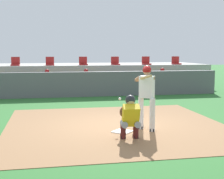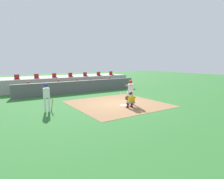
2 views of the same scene
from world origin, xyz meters
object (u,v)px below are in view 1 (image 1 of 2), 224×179
(home_plate, at_px, (122,132))
(stadium_seat_5, at_px, (146,62))
(stadium_seat_4, at_px, (115,63))
(stadium_seat_2, at_px, (50,63))
(batter_at_plate, at_px, (146,93))
(dugout_player_2, at_px, (86,81))
(stadium_seat_1, at_px, (15,63))
(stadium_seat_3, at_px, (83,63))
(catcher_crouched, at_px, (130,116))
(dugout_player_3, at_px, (163,80))
(stadium_seat_6, at_px, (176,62))
(dugout_player_1, at_px, (47,82))

(home_plate, xyz_separation_m, stadium_seat_5, (3.71, 10.18, 1.51))
(stadium_seat_4, bearing_deg, stadium_seat_2, 180.00)
(batter_at_plate, relative_size, dugout_player_2, 1.39)
(stadium_seat_1, relative_size, stadium_seat_2, 1.00)
(stadium_seat_3, bearing_deg, home_plate, -90.00)
(home_plate, relative_size, stadium_seat_3, 0.92)
(stadium_seat_1, bearing_deg, stadium_seat_4, 0.00)
(catcher_crouched, distance_m, stadium_seat_2, 11.15)
(stadium_seat_2, distance_m, stadium_seat_3, 1.86)
(catcher_crouched, relative_size, dugout_player_3, 1.17)
(dugout_player_2, relative_size, stadium_seat_5, 2.71)
(stadium_seat_1, bearing_deg, stadium_seat_6, 0.00)
(stadium_seat_4, height_order, stadium_seat_6, same)
(stadium_seat_2, height_order, stadium_seat_4, same)
(dugout_player_2, xyz_separation_m, stadium_seat_6, (5.63, 2.03, 0.86))
(stadium_seat_1, xyz_separation_m, stadium_seat_4, (5.57, 0.00, 0.00))
(dugout_player_3, xyz_separation_m, stadium_seat_5, (-0.33, 2.03, 0.86))
(batter_at_plate, bearing_deg, home_plate, -172.20)
(stadium_seat_5, bearing_deg, dugout_player_1, -160.45)
(stadium_seat_5, bearing_deg, stadium_seat_4, 180.00)
(stadium_seat_3, height_order, stadium_seat_5, same)
(dugout_player_3, bearing_deg, batter_at_plate, -112.60)
(home_plate, height_order, dugout_player_3, dugout_player_3)
(stadium_seat_5, bearing_deg, stadium_seat_6, 0.00)
(dugout_player_2, relative_size, stadium_seat_1, 2.71)
(stadium_seat_2, relative_size, stadium_seat_3, 1.00)
(catcher_crouched, xyz_separation_m, stadium_seat_6, (5.56, 10.95, 0.93))
(batter_at_plate, xyz_separation_m, dugout_player_2, (-0.75, 8.05, -0.36))
(stadium_seat_2, distance_m, stadium_seat_6, 7.43)
(dugout_player_1, xyz_separation_m, stadium_seat_5, (5.73, 2.03, 0.86))
(stadium_seat_2, distance_m, stadium_seat_5, 5.57)
(stadium_seat_3, height_order, stadium_seat_6, same)
(stadium_seat_1, height_order, stadium_seat_4, same)
(dugout_player_1, distance_m, stadium_seat_5, 6.14)
(stadium_seat_1, bearing_deg, dugout_player_3, -14.69)
(catcher_crouched, relative_size, stadium_seat_1, 3.18)
(stadium_seat_1, bearing_deg, stadium_seat_5, 0.00)
(dugout_player_3, bearing_deg, stadium_seat_3, 153.29)
(home_plate, relative_size, stadium_seat_4, 0.92)
(stadium_seat_1, distance_m, stadium_seat_3, 3.71)
(home_plate, bearing_deg, dugout_player_1, 103.90)
(dugout_player_2, xyz_separation_m, stadium_seat_2, (-1.80, 2.03, 0.86))
(dugout_player_2, bearing_deg, stadium_seat_4, 46.76)
(dugout_player_2, bearing_deg, catcher_crouched, -89.56)
(dugout_player_2, height_order, stadium_seat_5, stadium_seat_5)
(dugout_player_1, distance_m, stadium_seat_6, 7.90)
(batter_at_plate, bearing_deg, stadium_seat_1, 113.61)
(stadium_seat_2, relative_size, stadium_seat_5, 1.00)
(home_plate, distance_m, stadium_seat_4, 10.46)
(batter_at_plate, distance_m, stadium_seat_1, 11.02)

